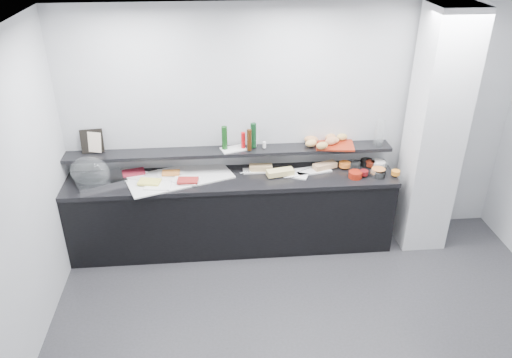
{
  "coord_description": "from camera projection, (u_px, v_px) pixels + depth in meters",
  "views": [
    {
      "loc": [
        -0.85,
        -3.12,
        3.47
      ],
      "look_at": [
        -0.45,
        1.45,
        1.0
      ],
      "focal_mm": 35.0,
      "sensor_mm": 36.0,
      "label": 1
    }
  ],
  "objects": [
    {
      "name": "ground",
      "position": [
        320.0,
        352.0,
        4.45
      ],
      "size": [
        5.0,
        5.0,
        0.0
      ],
      "primitive_type": "plane",
      "color": "#2D2D30",
      "rests_on": "ground"
    },
    {
      "name": "food_meat_a",
      "position": [
        134.0,
        172.0,
        5.48
      ],
      "size": [
        0.27,
        0.21,
        0.02
      ],
      "primitive_type": "cube",
      "rotation": [
        0.0,
        0.0,
        0.25
      ],
      "color": "maroon",
      "rests_on": "platter_meat_a"
    },
    {
      "name": "bread_roll_ne",
      "position": [
        342.0,
        137.0,
        5.65
      ],
      "size": [
        0.13,
        0.09,
        0.08
      ],
      "primitive_type": "ellipsoid",
      "rotation": [
        0.0,
        0.0,
        0.11
      ],
      "color": "tan",
      "rests_on": "bread_tray"
    },
    {
      "name": "fill_black_fruit",
      "position": [
        396.0,
        173.0,
        5.46
      ],
      "size": [
        0.12,
        0.12,
        0.05
      ],
      "primitive_type": "cylinder",
      "rotation": [
        0.0,
        0.0,
        -0.34
      ],
      "color": "orange",
      "rests_on": "bowl_black_fruit"
    },
    {
      "name": "sandwich_plate_right",
      "position": [
        313.0,
        170.0,
        5.59
      ],
      "size": [
        0.42,
        0.24,
        0.01
      ],
      "primitive_type": "cube",
      "rotation": [
        0.0,
        0.0,
        0.2
      ],
      "color": "white",
      "rests_on": "counter_top"
    },
    {
      "name": "bread_roll_mide",
      "position": [
        333.0,
        140.0,
        5.58
      ],
      "size": [
        0.16,
        0.11,
        0.08
      ],
      "primitive_type": "ellipsoid",
      "rotation": [
        0.0,
        0.0,
        -0.15
      ],
      "color": "#C47B4A",
      "rests_on": "bread_tray"
    },
    {
      "name": "bread_roll_nw",
      "position": [
        311.0,
        139.0,
        5.6
      ],
      "size": [
        0.17,
        0.13,
        0.08
      ],
      "primitive_type": "ellipsoid",
      "rotation": [
        0.0,
        0.0,
        -0.22
      ],
      "color": "#B97846",
      "rests_on": "bread_tray"
    },
    {
      "name": "shaker_salt",
      "position": [
        264.0,
        145.0,
        5.5
      ],
      "size": [
        0.04,
        0.04,
        0.07
      ],
      "primitive_type": "cylinder",
      "rotation": [
        0.0,
        0.0,
        0.02
      ],
      "color": "white",
      "rests_on": "condiment_tray"
    },
    {
      "name": "shaker_pepper",
      "position": [
        255.0,
        143.0,
        5.53
      ],
      "size": [
        0.04,
        0.04,
        0.07
      ],
      "primitive_type": "cylinder",
      "rotation": [
        0.0,
        0.0,
        0.31
      ],
      "color": "white",
      "rests_on": "condiment_tray"
    },
    {
      "name": "bread_roll_sw",
      "position": [
        311.0,
        143.0,
        5.51
      ],
      "size": [
        0.16,
        0.13,
        0.08
      ],
      "primitive_type": "ellipsoid",
      "rotation": [
        0.0,
        0.0,
        0.34
      ],
      "color": "tan",
      "rests_on": "bread_tray"
    },
    {
      "name": "platter_meat_a",
      "position": [
        131.0,
        174.0,
        5.48
      ],
      "size": [
        0.36,
        0.31,
        0.01
      ],
      "primitive_type": "cube",
      "rotation": [
        0.0,
        0.0,
        -0.41
      ],
      "color": "white",
      "rests_on": "linen_runner"
    },
    {
      "name": "sandwich_food_right",
      "position": [
        325.0,
        166.0,
        5.61
      ],
      "size": [
        0.29,
        0.19,
        0.06
      ],
      "primitive_type": "cube",
      "rotation": [
        0.0,
        0.0,
        0.35
      ],
      "color": "tan",
      "rests_on": "sandwich_plate_right"
    },
    {
      "name": "fill_red_jam",
      "position": [
        364.0,
        173.0,
        5.46
      ],
      "size": [
        0.1,
        0.1,
        0.05
      ],
      "primitive_type": "cylinder",
      "rotation": [
        0.0,
        0.0,
        0.09
      ],
      "color": "#630E10",
      "rests_on": "bowl_red_jam"
    },
    {
      "name": "bottle_green_a",
      "position": [
        225.0,
        138.0,
        5.43
      ],
      "size": [
        0.07,
        0.07,
        0.26
      ],
      "primitive_type": "cylinder",
      "rotation": [
        0.0,
        0.0,
        -0.09
      ],
      "color": "#103D13",
      "rests_on": "condiment_tray"
    },
    {
      "name": "condiment_tray",
      "position": [
        233.0,
        149.0,
        5.5
      ],
      "size": [
        0.31,
        0.24,
        0.01
      ],
      "primitive_type": "cube",
      "rotation": [
        0.0,
        0.0,
        0.3
      ],
      "color": "white",
      "rests_on": "wall_shelf"
    },
    {
      "name": "back_wall",
      "position": [
        292.0,
        127.0,
        5.57
      ],
      "size": [
        5.0,
        0.02,
        2.7
      ],
      "primitive_type": "cube",
      "color": "#AFB2B6",
      "rests_on": "ground"
    },
    {
      "name": "framed_print",
      "position": [
        92.0,
        141.0,
        5.39
      ],
      "size": [
        0.24,
        0.1,
        0.26
      ],
      "primitive_type": "cube",
      "rotation": [
        -0.21,
        0.0,
        0.11
      ],
      "color": "black",
      "rests_on": "wall_shelf"
    },
    {
      "name": "food_meat_b",
      "position": [
        188.0,
        180.0,
        5.31
      ],
      "size": [
        0.23,
        0.16,
        0.02
      ],
      "primitive_type": "cube",
      "rotation": [
        0.0,
        0.0,
        -0.09
      ],
      "color": "maroon",
      "rests_on": "platter_meat_b"
    },
    {
      "name": "bowl_black_jam",
      "position": [
        367.0,
        163.0,
        5.7
      ],
      "size": [
        0.16,
        0.16,
        0.07
      ],
      "primitive_type": "cylinder",
      "rotation": [
        0.0,
        0.0,
        -0.09
      ],
      "color": "black",
      "rests_on": "counter_top"
    },
    {
      "name": "fill_glass_cream",
      "position": [
        378.0,
        163.0,
        5.66
      ],
      "size": [
        0.18,
        0.18,
        0.05
      ],
      "primitive_type": "cylinder",
      "rotation": [
        0.0,
        0.0,
        -0.13
      ],
      "color": "white",
      "rests_on": "bowl_glass_cream"
    },
    {
      "name": "tongs_right",
      "position": [
        304.0,
        170.0,
        5.57
      ],
      "size": [
        0.14,
        0.09,
        0.01
      ],
      "primitive_type": "cylinder",
      "rotation": [
        0.0,
        1.57,
        0.52
      ],
      "color": "#B7BABF",
      "rests_on": "sandwich_plate_right"
    },
    {
      "name": "tongs_mid",
      "position": [
        291.0,
        177.0,
        5.42
      ],
      "size": [
        0.16,
        0.03,
        0.01
      ],
      "primitive_type": "cylinder",
      "rotation": [
        0.0,
        1.57,
        0.15
      ],
      "color": "#B9BAC0",
      "rests_on": "sandwich_plate_mid"
    },
    {
      "name": "platter_meat_b",
      "position": [
        187.0,
        180.0,
        5.36
      ],
      "size": [
        0.33,
        0.28,
        0.01
      ],
      "primitive_type": "cube",
      "rotation": [
        0.0,
        0.0,
        -0.35
      ],
      "color": "white",
      "rests_on": "linen_runner"
    },
    {
      "name": "sandwich_food_left",
      "position": [
        261.0,
        167.0,
        5.57
      ],
      "size": [
        0.26,
        0.12,
        0.06
      ],
      "primitive_type": "cube",
      "rotation": [
        0.0,
        0.0,
        -0.07
      ],
      "color": "tan",
      "rests_on": "sandwich_plate_left"
    },
    {
      "name": "sandwich_plate_left",
      "position": [
        256.0,
        171.0,
        5.59
      ],
      "size": [
        0.3,
        0.13,
        0.01
      ],
      "primitive_type": "cube",
      "rotation": [
        0.0,
        0.0,
        0.01
      ],
      "color": "silver",
      "rests_on": "counter_top"
    },
    {
      "name": "tongs_left",
      "position": [
        247.0,
        172.0,
        5.53
      ],
      "size": [
        0.16,
        0.04,
        0.01
      ],
      "primitive_type": "cylinder",
      "rotation": [
        0.0,
        1.57,
        0.23
      ],
      "color": "#B4B7BB",
      "rests_on": "sandwich_plate_left"
    },
    {
      "name": "fill_black_jam",
      "position": [
        370.0,
        164.0,
        5.65
      ],
      "size": [
        0.12,
        0.12,
        0.05
      ],
      "primitive_type": "cylinder",
      "rotation": [
        0.0,
        0.0,
        -0.08
      ],
      "color": "#5C1A0D",
      "rests_on": "bowl_black_jam"
    },
    {
      "name": "bottle_brown",
      "position": [
        249.0,
        140.0,
        5.41
      ],
      "size": [
        0.06,
        0.06,
        0.24
      ],
      "primitive_type": "cylinder",
      "rotation": [
        0.0,
        0.0,
        0.23
      ],
      "color": "#351C09",
      "rests_on": "condiment_tray"
    },
    {
      "name": "fill_glass_fruit",
      "position": [
        345.0,
        164.0,
        5.63
      ],
      "size": [
        0.16,
        0.16,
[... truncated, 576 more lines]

